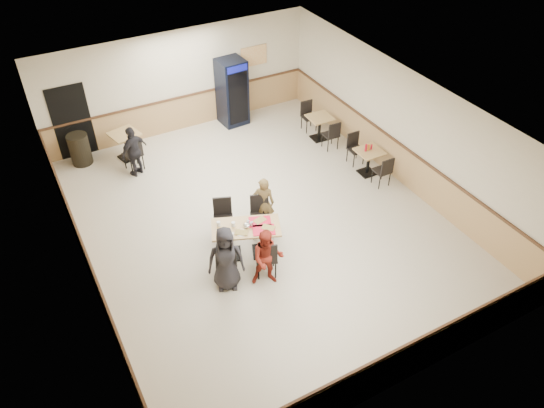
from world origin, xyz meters
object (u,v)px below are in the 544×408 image
side_table_near (369,158)px  diner_woman_right (267,258)px  diner_man_opposite (264,203)px  diner_woman_left (226,259)px  main_table (246,236)px  back_table (126,142)px  pepsi_cooler (232,92)px  side_table_far (320,124)px  lone_diner (134,151)px  trash_bin (80,149)px

side_table_near → diner_woman_right: bearing=-152.4°
diner_man_opposite → diner_woman_right: bearing=95.5°
side_table_near → diner_woman_left: bearing=-159.3°
main_table → diner_woman_right: diner_woman_right is taller
back_table → pepsi_cooler: size_ratio=0.44×
diner_man_opposite → side_table_far: diner_man_opposite is taller
side_table_far → pepsi_cooler: size_ratio=0.36×
diner_woman_right → pepsi_cooler: bearing=93.7°
lone_diner → trash_bin: 1.72m
diner_woman_left → side_table_near: bearing=42.5°
diner_woman_left → back_table: diner_woman_left is taller
lone_diner → side_table_far: bearing=144.5°
diner_woman_left → diner_man_opposite: size_ratio=1.11×
back_table → pepsi_cooler: 3.48m
pepsi_cooler → trash_bin: bearing=176.8°
diner_woman_left → trash_bin: 6.24m
lone_diner → side_table_near: bearing=125.0°
diner_woman_right → side_table_far: 5.88m
diner_woman_right → lone_diner: (-1.20, 5.10, 0.02)m
diner_man_opposite → trash_bin: diner_man_opposite is taller
side_table_near → main_table: bearing=-163.7°
side_table_far → trash_bin: size_ratio=0.82×
diner_man_opposite → pepsi_cooler: pepsi_cooler is taller
diner_woman_left → side_table_near: 5.33m
diner_woman_left → diner_woman_right: (0.78, -0.31, -0.07)m
main_table → trash_bin: (-2.37, 5.37, -0.09)m
lone_diner → diner_woman_left: bearing=68.3°
side_table_far → back_table: bearing=162.0°
side_table_near → back_table: size_ratio=0.80×
side_table_far → back_table: 5.47m
trash_bin → main_table: bearing=-66.2°
side_table_far → trash_bin: bearing=162.3°
lone_diner → side_table_near: 6.13m
main_table → side_table_near: (4.20, 1.23, -0.06)m
diner_woman_right → main_table: bearing=113.4°
diner_man_opposite → back_table: (-1.96, 4.37, -0.17)m
trash_bin → side_table_far: bearing=-17.7°
diner_woman_left → lone_diner: (-0.42, 4.79, -0.05)m
lone_diner → main_table: bearing=79.3°
diner_woman_right → side_table_near: size_ratio=1.95×
side_table_near → back_table: (-5.39, 3.79, 0.05)m
diner_man_opposite → side_table_near: size_ratio=1.94×
diner_woman_right → trash_bin: diner_woman_right is taller
diner_woman_right → back_table: size_ratio=1.57×
diner_woman_left → lone_diner: 4.81m
back_table → trash_bin: 1.23m
diner_woman_left → trash_bin: (-1.60, 6.02, -0.32)m
side_table_far → pepsi_cooler: 2.79m
diner_woman_right → side_table_far: size_ratio=1.91×
back_table → lone_diner: bearing=-90.0°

